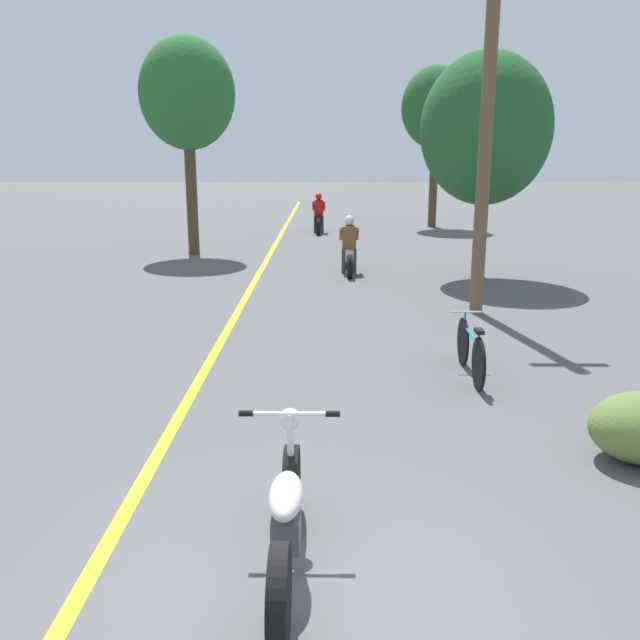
# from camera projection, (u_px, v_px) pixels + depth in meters

# --- Properties ---
(ground_plane) EXTENTS (120.00, 120.00, 0.00)m
(ground_plane) POSITION_uv_depth(u_px,v_px,m) (324.00, 599.00, 4.65)
(ground_plane) COLOR #515154
(lane_stripe_center) EXTENTS (0.14, 48.00, 0.01)m
(lane_stripe_center) POSITION_uv_depth(u_px,v_px,m) (258.00, 275.00, 16.56)
(lane_stripe_center) COLOR yellow
(lane_stripe_center) RESTS_ON ground
(utility_pole) EXTENTS (1.10, 0.24, 6.84)m
(utility_pole) POSITION_uv_depth(u_px,v_px,m) (487.00, 119.00, 11.95)
(utility_pole) COLOR brown
(utility_pole) RESTS_ON ground
(roadside_tree_right_near) EXTENTS (3.00, 2.70, 5.18)m
(roadside_tree_right_near) POSITION_uv_depth(u_px,v_px,m) (486.00, 130.00, 15.49)
(roadside_tree_right_near) COLOR #513A23
(roadside_tree_right_near) RESTS_ON ground
(roadside_tree_right_far) EXTENTS (2.68, 2.41, 6.09)m
(roadside_tree_right_far) POSITION_uv_depth(u_px,v_px,m) (436.00, 109.00, 25.86)
(roadside_tree_right_far) COLOR #513A23
(roadside_tree_right_far) RESTS_ON ground
(roadside_tree_left) EXTENTS (2.68, 2.42, 6.05)m
(roadside_tree_left) POSITION_uv_depth(u_px,v_px,m) (187.00, 95.00, 18.90)
(roadside_tree_left) COLOR #513A23
(roadside_tree_left) RESTS_ON ground
(motorcycle_foreground) EXTENTS (0.77, 2.09, 1.06)m
(motorcycle_foreground) POSITION_uv_depth(u_px,v_px,m) (286.00, 520.00, 4.83)
(motorcycle_foreground) COLOR black
(motorcycle_foreground) RESTS_ON ground
(motorcycle_rider_lead) EXTENTS (0.50, 2.01, 1.43)m
(motorcycle_rider_lead) POSITION_uv_depth(u_px,v_px,m) (349.00, 251.00, 16.76)
(motorcycle_rider_lead) COLOR black
(motorcycle_rider_lead) RESTS_ON ground
(motorcycle_rider_far) EXTENTS (0.50, 2.05, 1.44)m
(motorcycle_rider_far) POSITION_uv_depth(u_px,v_px,m) (319.00, 218.00, 24.88)
(motorcycle_rider_far) COLOR black
(motorcycle_rider_far) RESTS_ON ground
(bicycle_parked) EXTENTS (0.44, 1.72, 0.81)m
(bicycle_parked) POSITION_uv_depth(u_px,v_px,m) (471.00, 350.00, 9.10)
(bicycle_parked) COLOR black
(bicycle_parked) RESTS_ON ground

